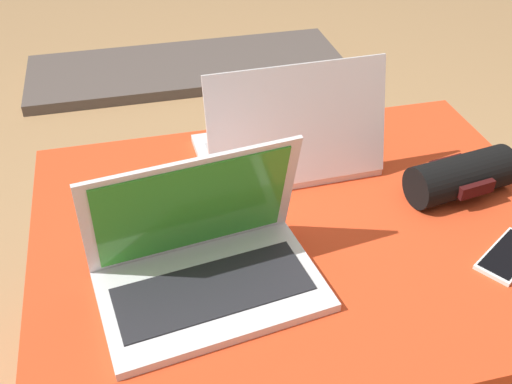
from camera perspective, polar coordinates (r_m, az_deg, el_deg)
ground_plane at (r=1.48m, az=3.63°, el=-17.03°), size 14.00×14.00×0.00m
ottoman at (r=1.30m, az=4.02°, el=-10.98°), size 1.01×0.79×0.46m
laptop_near at (r=1.00m, az=-4.85°, el=-6.61°), size 0.39×0.28×0.23m
laptop_far at (r=1.27m, az=3.03°, el=4.53°), size 0.37×0.26×0.25m
cell_phone at (r=1.16m, az=22.97°, el=-5.58°), size 0.16×0.13×0.01m
backpack at (r=1.74m, az=2.32°, el=1.78°), size 0.33×0.30×0.47m
wrist_brace at (r=1.26m, az=18.92°, el=1.43°), size 0.23×0.12×0.09m
fireplace_hearth at (r=2.78m, az=-6.53°, el=11.70°), size 1.40×0.50×0.04m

